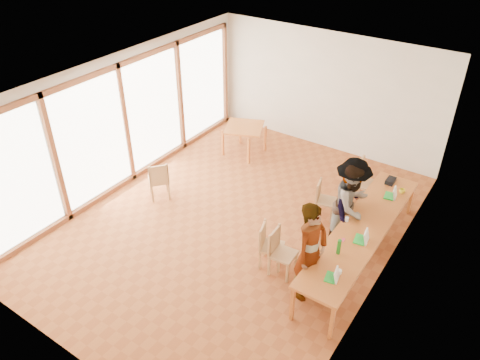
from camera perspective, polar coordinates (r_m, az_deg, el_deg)
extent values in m
plane|color=#A05326|center=(9.71, -0.48, -5.14)|extent=(8.00, 8.00, 0.00)
cube|color=beige|center=(12.02, 10.55, 10.53)|extent=(6.00, 0.10, 3.00)
cube|color=beige|center=(6.66, -20.95, -12.37)|extent=(6.00, 0.10, 3.00)
cube|color=beige|center=(7.83, 17.90, -3.92)|extent=(0.10, 8.00, 3.00)
cube|color=white|center=(10.62, -13.89, 7.00)|extent=(0.10, 8.00, 3.00)
cube|color=white|center=(8.18, -0.58, 11.69)|extent=(6.00, 8.00, 0.04)
cube|color=#C9692C|center=(8.68, 14.73, -5.70)|extent=(0.80, 4.00, 0.05)
cube|color=#C9692C|center=(7.67, 6.40, -14.73)|extent=(0.06, 0.06, 0.70)
cube|color=#C9692C|center=(10.50, 16.62, -1.06)|extent=(0.06, 0.06, 0.70)
cube|color=#C9692C|center=(7.51, 11.15, -16.72)|extent=(0.06, 0.06, 0.70)
cube|color=#C9692C|center=(10.38, 20.11, -2.22)|extent=(0.06, 0.06, 0.70)
cube|color=#C9692C|center=(11.77, 0.52, 6.44)|extent=(0.90, 0.90, 0.05)
cube|color=#C9692C|center=(11.86, -2.11, 4.59)|extent=(0.05, 0.05, 0.70)
cube|color=#C9692C|center=(12.42, 0.01, 6.02)|extent=(0.05, 0.05, 0.70)
cube|color=#C9692C|center=(11.47, 1.06, 3.55)|extent=(0.05, 0.05, 0.70)
cube|color=#C9692C|center=(12.05, 3.10, 5.06)|extent=(0.05, 0.05, 0.70)
cube|color=tan|center=(8.35, 5.29, -9.01)|extent=(0.44, 0.44, 0.04)
cube|color=tan|center=(8.25, 4.18, -7.34)|extent=(0.07, 0.42, 0.44)
cube|color=tan|center=(8.51, 3.92, -8.13)|extent=(0.51, 0.51, 0.04)
cube|color=tan|center=(8.39, 2.76, -6.73)|extent=(0.16, 0.39, 0.42)
cube|color=tan|center=(9.80, 10.41, -2.49)|extent=(0.46, 0.46, 0.04)
cube|color=tan|center=(9.70, 9.55, -1.25)|extent=(0.13, 0.38, 0.40)
cube|color=tan|center=(10.36, 15.10, -0.43)|extent=(0.49, 0.49, 0.04)
cube|color=tan|center=(10.28, 14.24, 1.20)|extent=(0.06, 0.47, 0.49)
cube|color=tan|center=(10.37, -9.88, 0.03)|extent=(0.60, 0.60, 0.04)
cube|color=tan|center=(10.08, -9.87, 0.61)|extent=(0.30, 0.35, 0.44)
imported|color=gray|center=(7.71, 8.61, -8.67)|extent=(0.54, 0.73, 1.84)
imported|color=gray|center=(8.94, 13.38, -3.01)|extent=(0.86, 0.99, 1.74)
imported|color=gray|center=(9.03, 13.28, -2.48)|extent=(0.84, 1.24, 1.77)
cube|color=green|center=(7.57, 11.01, -11.58)|extent=(0.21, 0.27, 0.02)
cube|color=white|center=(7.50, 11.72, -11.26)|extent=(0.11, 0.23, 0.20)
cube|color=green|center=(8.36, 14.42, -7.05)|extent=(0.23, 0.29, 0.03)
cube|color=white|center=(8.29, 15.15, -6.70)|extent=(0.11, 0.25, 0.22)
cube|color=green|center=(9.59, 17.74, -1.86)|extent=(0.22, 0.28, 0.03)
cube|color=white|center=(9.53, 18.37, -1.53)|extent=(0.11, 0.25, 0.21)
imported|color=yellow|center=(9.75, 19.16, -1.29)|extent=(0.13, 0.13, 0.09)
cylinder|color=#1B751D|center=(7.93, 11.96, -7.97)|extent=(0.07, 0.07, 0.28)
cylinder|color=silver|center=(8.70, 12.89, -4.68)|extent=(0.07, 0.07, 0.09)
cylinder|color=white|center=(7.66, 12.02, -10.88)|extent=(0.08, 0.08, 0.06)
cube|color=#EB4168|center=(8.29, 12.43, -7.15)|extent=(0.05, 0.10, 0.01)
cube|color=black|center=(10.00, 17.89, -0.09)|extent=(0.16, 0.26, 0.09)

